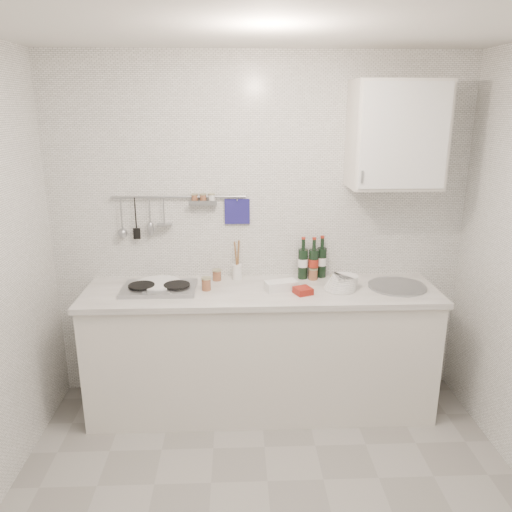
% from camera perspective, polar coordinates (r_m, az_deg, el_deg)
% --- Properties ---
extents(ceiling, '(3.00, 3.00, 0.00)m').
position_cam_1_polar(ceiling, '(2.17, 2.37, 26.58)').
color(ceiling, silver).
rests_on(ceiling, back_wall).
extents(back_wall, '(3.00, 0.02, 2.50)m').
position_cam_1_polar(back_wall, '(3.64, 0.38, 2.71)').
color(back_wall, silver).
rests_on(back_wall, floor).
extents(counter, '(2.44, 0.64, 0.96)m').
position_cam_1_polar(counter, '(3.65, 0.68, -10.97)').
color(counter, silver).
rests_on(counter, floor).
extents(wall_rail, '(0.98, 0.09, 0.34)m').
position_cam_1_polar(wall_rail, '(3.60, -9.16, 5.18)').
color(wall_rail, '#93969B').
rests_on(wall_rail, back_wall).
extents(wall_cabinet, '(0.60, 0.38, 0.70)m').
position_cam_1_polar(wall_cabinet, '(3.52, 15.74, 13.17)').
color(wall_cabinet, silver).
rests_on(wall_cabinet, back_wall).
extents(plate_stack_hob, '(0.32, 0.32, 0.04)m').
position_cam_1_polar(plate_stack_hob, '(3.54, -11.18, -3.25)').
color(plate_stack_hob, '#455A9E').
rests_on(plate_stack_hob, counter).
extents(plate_stack_sink, '(0.24, 0.22, 0.10)m').
position_cam_1_polar(plate_stack_sink, '(3.49, 9.84, -3.02)').
color(plate_stack_sink, white).
rests_on(plate_stack_sink, counter).
extents(wine_bottles, '(0.22, 0.11, 0.31)m').
position_cam_1_polar(wine_bottles, '(3.66, 6.51, -0.19)').
color(wine_bottles, black).
rests_on(wine_bottles, counter).
extents(butter_dish, '(0.24, 0.16, 0.06)m').
position_cam_1_polar(butter_dish, '(3.43, 2.88, -3.39)').
color(butter_dish, white).
rests_on(butter_dish, counter).
extents(strawberry_punnet, '(0.14, 0.14, 0.04)m').
position_cam_1_polar(strawberry_punnet, '(3.37, 5.39, -3.98)').
color(strawberry_punnet, '#A12B11').
rests_on(strawberry_punnet, counter).
extents(utensil_crock, '(0.07, 0.07, 0.30)m').
position_cam_1_polar(utensil_crock, '(3.64, -2.16, -1.59)').
color(utensil_crock, white).
rests_on(utensil_crock, counter).
extents(jar_a, '(0.07, 0.07, 0.08)m').
position_cam_1_polar(jar_a, '(3.63, -4.50, -2.16)').
color(jar_a, brown).
rests_on(jar_a, counter).
extents(jar_b, '(0.07, 0.07, 0.09)m').
position_cam_1_polar(jar_b, '(3.65, 6.54, -2.03)').
color(jar_b, brown).
rests_on(jar_b, counter).
extents(jar_c, '(0.06, 0.06, 0.07)m').
position_cam_1_polar(jar_c, '(3.58, 8.93, -2.69)').
color(jar_c, brown).
rests_on(jar_c, counter).
extents(jar_d, '(0.07, 0.07, 0.09)m').
position_cam_1_polar(jar_d, '(3.44, -5.71, -3.18)').
color(jar_d, brown).
rests_on(jar_d, counter).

